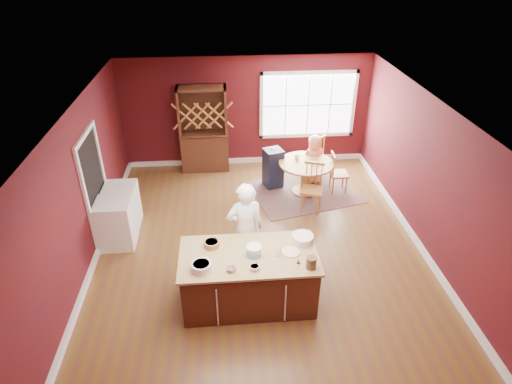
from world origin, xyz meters
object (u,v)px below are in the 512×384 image
at_px(toddler, 271,154).
at_px(washer, 116,223).
at_px(baker, 245,230).
at_px(high_chair, 273,167).
at_px(dryer, 122,205).
at_px(hutch, 204,130).
at_px(kitchen_island, 249,279).
at_px(dining_table, 306,171).
at_px(chair_east, 339,172).
at_px(layer_cake, 254,250).
at_px(chair_north, 312,155).
at_px(seated_woman, 314,159).
at_px(chair_south, 312,188).

relative_size(toddler, washer, 0.28).
bearing_deg(baker, toddler, -113.70).
xyz_separation_m(high_chair, dryer, (-3.16, -1.30, -0.04)).
bearing_deg(hutch, kitchen_island, -80.73).
bearing_deg(dining_table, dryer, -166.13).
bearing_deg(chair_east, high_chair, 78.06).
height_order(chair_east, toddler, toddler).
xyz_separation_m(layer_cake, chair_north, (1.73, 4.07, -0.45)).
bearing_deg(hutch, seated_woman, -19.59).
bearing_deg(chair_south, chair_east, 63.49).
bearing_deg(chair_east, kitchen_island, 146.44).
height_order(chair_east, hutch, hutch).
height_order(dining_table, layer_cake, layer_cake).
xyz_separation_m(dining_table, layer_cake, (-1.42, -3.25, 0.45)).
relative_size(dining_table, washer, 1.32).
height_order(kitchen_island, washer, kitchen_island).
xyz_separation_m(seated_woman, toddler, (-1.02, -0.10, 0.22)).
height_order(dining_table, seated_woman, seated_woman).
xyz_separation_m(layer_cake, hutch, (-0.83, 4.60, 0.06)).
height_order(hutch, dryer, hutch).
bearing_deg(toddler, chair_north, 23.76).
relative_size(high_chair, dryer, 1.09).
xyz_separation_m(seated_woman, washer, (-4.12, -2.04, -0.13)).
xyz_separation_m(kitchen_island, toddler, (0.75, 3.62, 0.37)).
xyz_separation_m(kitchen_island, high_chair, (0.81, 3.62, 0.04)).
xyz_separation_m(chair_east, dryer, (-4.61, -0.96, -0.03)).
height_order(high_chair, dryer, high_chair).
bearing_deg(washer, chair_south, 12.49).
bearing_deg(seated_woman, hutch, -25.96).
distance_m(baker, chair_north, 3.85).
xyz_separation_m(kitchen_island, dryer, (-2.35, 2.32, 0.00)).
distance_m(layer_cake, chair_north, 4.45).
bearing_deg(kitchen_island, chair_south, 59.46).
xyz_separation_m(kitchen_island, chair_north, (1.82, 4.09, 0.09)).
xyz_separation_m(baker, layer_cake, (0.09, -0.70, 0.12)).
bearing_deg(washer, seated_woman, 26.39).
height_order(layer_cake, seated_woman, seated_woman).
bearing_deg(chair_north, washer, -9.15).
relative_size(chair_east, high_chair, 0.97).
distance_m(chair_east, hutch, 3.36).
xyz_separation_m(chair_north, toddler, (-1.06, -0.47, 0.28)).
distance_m(chair_east, high_chair, 1.50).
relative_size(seated_woman, hutch, 0.56).
relative_size(chair_south, chair_north, 0.99).
height_order(chair_south, dryer, chair_south).
distance_m(chair_east, chair_north, 0.93).
bearing_deg(dryer, chair_north, 23.03).
bearing_deg(dining_table, layer_cake, -113.61).
distance_m(dining_table, washer, 4.16).
relative_size(high_chair, washer, 1.05).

